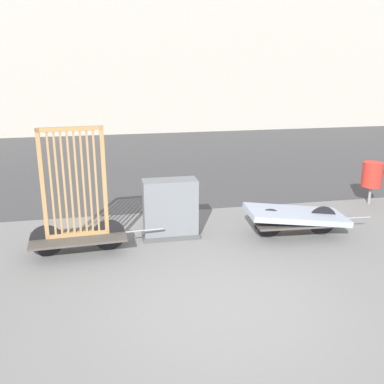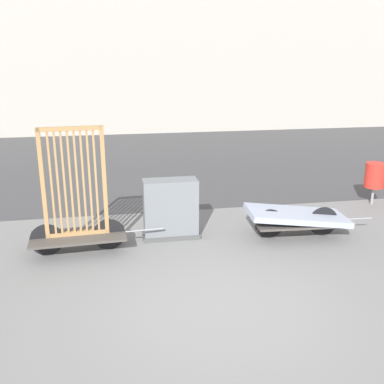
{
  "view_description": "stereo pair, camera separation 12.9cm",
  "coord_description": "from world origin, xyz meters",
  "px_view_note": "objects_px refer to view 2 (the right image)",
  "views": [
    {
      "loc": [
        -1.49,
        -5.33,
        3.35
      ],
      "look_at": [
        0.0,
        2.22,
        1.01
      ],
      "focal_mm": 42.0,
      "sensor_mm": 36.0,
      "label": 1
    },
    {
      "loc": [
        -1.36,
        -5.35,
        3.35
      ],
      "look_at": [
        0.0,
        2.22,
        1.01
      ],
      "focal_mm": 42.0,
      "sensor_mm": 36.0,
      "label": 2
    }
  ],
  "objects_px": {
    "bike_cart_with_mattress": "(297,217)",
    "trash_bin": "(375,175)",
    "utility_cabinet": "(171,211)",
    "bike_cart_with_bedframe": "(77,214)"
  },
  "relations": [
    {
      "from": "bike_cart_with_mattress",
      "to": "trash_bin",
      "type": "height_order",
      "value": "trash_bin"
    },
    {
      "from": "utility_cabinet",
      "to": "trash_bin",
      "type": "distance_m",
      "value": 5.03
    },
    {
      "from": "bike_cart_with_mattress",
      "to": "utility_cabinet",
      "type": "relative_size",
      "value": 2.2
    },
    {
      "from": "bike_cart_with_bedframe",
      "to": "utility_cabinet",
      "type": "xyz_separation_m",
      "value": [
        1.69,
        0.42,
        -0.19
      ]
    },
    {
      "from": "trash_bin",
      "to": "utility_cabinet",
      "type": "bearing_deg",
      "value": -167.35
    },
    {
      "from": "bike_cart_with_bedframe",
      "to": "utility_cabinet",
      "type": "distance_m",
      "value": 1.76
    },
    {
      "from": "bike_cart_with_mattress",
      "to": "trash_bin",
      "type": "distance_m",
      "value": 2.96
    },
    {
      "from": "utility_cabinet",
      "to": "trash_bin",
      "type": "height_order",
      "value": "utility_cabinet"
    },
    {
      "from": "bike_cart_with_bedframe",
      "to": "trash_bin",
      "type": "distance_m",
      "value": 6.77
    },
    {
      "from": "utility_cabinet",
      "to": "bike_cart_with_bedframe",
      "type": "bearing_deg",
      "value": -166.03
    }
  ]
}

